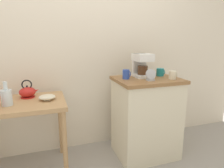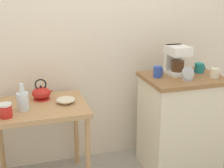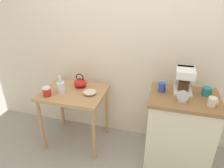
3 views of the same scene
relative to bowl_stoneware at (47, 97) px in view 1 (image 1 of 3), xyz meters
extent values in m
plane|color=gray|center=(0.42, -0.02, -0.78)|extent=(8.00, 8.00, 0.00)
cube|color=beige|center=(0.52, 0.43, 0.62)|extent=(4.40, 0.10, 2.80)
cube|color=tan|center=(-0.22, 0.02, -0.05)|extent=(0.77, 0.60, 0.04)
cylinder|color=tan|center=(0.13, -0.25, -0.42)|extent=(0.04, 0.04, 0.71)
cylinder|color=tan|center=(0.13, 0.28, -0.42)|extent=(0.04, 0.04, 0.71)
cube|color=beige|center=(1.05, -0.06, -0.34)|extent=(0.66, 0.52, 0.88)
cube|color=olive|center=(1.05, -0.06, 0.11)|extent=(0.69, 0.55, 0.04)
cylinder|color=beige|center=(0.00, 0.00, -0.02)|extent=(0.07, 0.07, 0.01)
ellipsoid|color=beige|center=(0.00, 0.00, 0.00)|extent=(0.16, 0.16, 0.04)
cylinder|color=red|center=(-0.18, 0.15, -0.02)|extent=(0.14, 0.14, 0.01)
ellipsoid|color=red|center=(-0.18, 0.15, 0.03)|extent=(0.16, 0.16, 0.10)
cone|color=red|center=(-0.11, 0.15, 0.03)|extent=(0.08, 0.04, 0.06)
sphere|color=black|center=(-0.18, 0.15, 0.09)|extent=(0.02, 0.02, 0.02)
torus|color=black|center=(-0.18, 0.15, 0.10)|extent=(0.10, 0.01, 0.10)
cylinder|color=silver|center=(-0.34, -0.06, 0.04)|extent=(0.09, 0.09, 0.14)
cylinder|color=silver|center=(-0.34, -0.06, 0.15)|extent=(0.03, 0.03, 0.08)
cube|color=white|center=(1.03, 0.03, 0.15)|extent=(0.18, 0.22, 0.03)
cube|color=white|center=(1.03, 0.11, 0.26)|extent=(0.16, 0.05, 0.26)
cube|color=white|center=(1.03, 0.03, 0.35)|extent=(0.18, 0.22, 0.08)
cylinder|color=#4C2D19|center=(1.03, 0.02, 0.21)|extent=(0.11, 0.11, 0.10)
cylinder|color=#2D4CAD|center=(0.82, -0.01, 0.18)|extent=(0.07, 0.07, 0.10)
torus|color=#2D4CAD|center=(0.86, -0.01, 0.18)|extent=(0.01, 0.07, 0.07)
cylinder|color=beige|center=(1.28, -0.19, 0.18)|extent=(0.08, 0.08, 0.09)
torus|color=beige|center=(1.32, -0.19, 0.18)|extent=(0.01, 0.06, 0.06)
cylinder|color=teal|center=(1.26, 0.02, 0.17)|extent=(0.09, 0.09, 0.09)
torus|color=teal|center=(1.30, 0.02, 0.17)|extent=(0.01, 0.06, 0.06)
cube|color=#B2B5BA|center=(1.02, -0.19, 0.14)|extent=(0.08, 0.05, 0.02)
cylinder|color=#B2B5BA|center=(1.02, -0.19, 0.20)|extent=(0.11, 0.05, 0.11)
cylinder|color=black|center=(1.02, -0.19, 0.20)|extent=(0.09, 0.04, 0.09)
camera|label=1|loc=(0.00, -1.97, 0.56)|focal=32.19mm
camera|label=2|loc=(-0.33, -2.42, 0.90)|focal=49.67mm
camera|label=3|loc=(0.81, -1.98, 1.14)|focal=32.55mm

